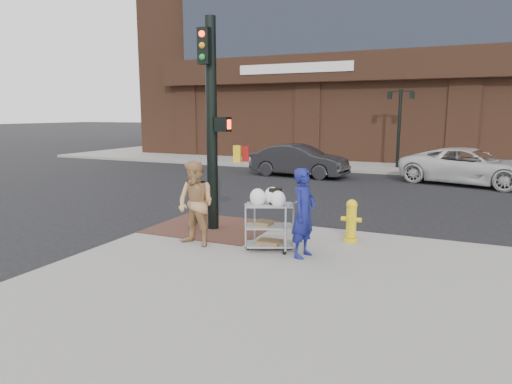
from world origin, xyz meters
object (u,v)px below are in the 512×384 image
at_px(fire_hydrant, 351,220).
at_px(minivan_white, 470,166).
at_px(woman_blue, 304,213).
at_px(lamp_post, 399,120).
at_px(utility_cart, 270,222).
at_px(traffic_signal_pole, 212,119).
at_px(pedestrian_tan, 196,204).
at_px(sedan_dark, 299,161).

bearing_deg(fire_hydrant, minivan_white, 77.14).
height_order(woman_blue, fire_hydrant, woman_blue).
height_order(lamp_post, utility_cart, lamp_post).
distance_m(traffic_signal_pole, woman_blue, 3.45).
bearing_deg(traffic_signal_pole, fire_hydrant, 4.54).
bearing_deg(woman_blue, fire_hydrant, -12.51).
xyz_separation_m(lamp_post, woman_blue, (0.22, -16.42, -1.58)).
bearing_deg(pedestrian_tan, traffic_signal_pole, 115.48).
height_order(woman_blue, minivan_white, woman_blue).
bearing_deg(traffic_signal_pole, pedestrian_tan, -75.65).
bearing_deg(lamp_post, pedestrian_tan, -97.29).
xyz_separation_m(pedestrian_tan, sedan_dark, (-1.81, 12.22, -0.31)).
bearing_deg(woman_blue, minivan_white, -3.20).
xyz_separation_m(lamp_post, traffic_signal_pole, (-2.48, -15.23, 0.21)).
bearing_deg(traffic_signal_pole, utility_cart, -28.53).
xyz_separation_m(lamp_post, minivan_white, (3.38, -3.86, -1.85)).
bearing_deg(minivan_white, traffic_signal_pole, 168.78).
bearing_deg(sedan_dark, woman_blue, -156.20).
distance_m(lamp_post, pedestrian_tan, 16.81).
bearing_deg(woman_blue, traffic_signal_pole, 77.12).
height_order(traffic_signal_pole, utility_cart, traffic_signal_pole).
xyz_separation_m(traffic_signal_pole, woman_blue, (2.69, -1.19, -1.80)).
xyz_separation_m(pedestrian_tan, utility_cart, (1.56, 0.34, -0.32)).
xyz_separation_m(lamp_post, fire_hydrant, (0.85, -14.96, -1.98)).
xyz_separation_m(lamp_post, sedan_dark, (-3.93, -4.38, -1.87)).
relative_size(traffic_signal_pole, sedan_dark, 1.09).
height_order(traffic_signal_pole, sedan_dark, traffic_signal_pole).
bearing_deg(traffic_signal_pole, woman_blue, -23.83).
relative_size(woman_blue, utility_cart, 1.36).
relative_size(lamp_post, fire_hydrant, 4.21).
bearing_deg(utility_cart, woman_blue, -10.91).
bearing_deg(sedan_dark, utility_cart, -159.41).
height_order(lamp_post, woman_blue, lamp_post).
height_order(traffic_signal_pole, pedestrian_tan, traffic_signal_pole).
bearing_deg(fire_hydrant, utility_cart, -137.35).
relative_size(traffic_signal_pole, pedestrian_tan, 2.74).
relative_size(lamp_post, sedan_dark, 0.88).
height_order(minivan_white, fire_hydrant, minivan_white).
relative_size(sedan_dark, minivan_white, 0.83).
bearing_deg(pedestrian_tan, woman_blue, 15.68).
bearing_deg(lamp_post, traffic_signal_pole, -99.24).
distance_m(pedestrian_tan, utility_cart, 1.63).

